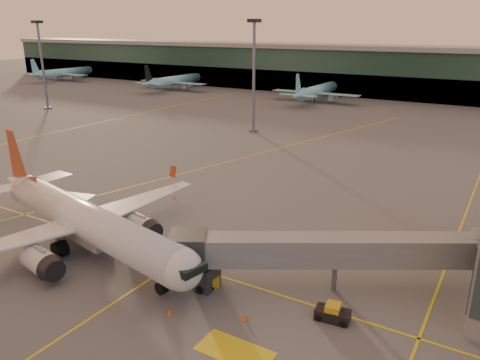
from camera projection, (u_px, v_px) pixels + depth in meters
The scene contains 14 objects.
ground at pixel (108, 270), 48.51m from camera, with size 600.00×600.00×0.00m, color #4C4F54.
taxi_markings at pixel (256, 160), 88.27m from camera, with size 100.12×173.00×0.01m.
terminal at pixel (412, 73), 161.05m from camera, with size 400.00×20.00×17.60m.
mast_west_far at pixel (42, 59), 138.38m from camera, with size 2.40×2.40×25.60m.
mast_west_near at pixel (254, 68), 107.32m from camera, with size 2.40×2.40×25.60m.
distant_aircraft_row at pixel (328, 102), 154.75m from camera, with size 290.00×34.00×13.00m.
main_airplane at pixel (83, 220), 51.49m from camera, with size 37.72×34.27×11.46m.
jet_bridge at pixel (352, 252), 43.69m from camera, with size 29.15×18.93×5.73m.
catering_truck at pixel (73, 210), 57.99m from camera, with size 5.92×3.74×4.26m.
gpu_cart at pixel (208, 281), 45.37m from camera, with size 2.07×1.23×1.18m.
pushback_tug at pixel (333, 314), 40.14m from camera, with size 3.11×1.93×1.51m.
cone_nose at pixel (245, 317), 40.18m from camera, with size 0.51×0.51×0.64m.
cone_wing_left at pixel (174, 197), 68.63m from camera, with size 0.39×0.39×0.49m.
cone_fwd at pixel (170, 312), 40.92m from camera, with size 0.46×0.46×0.59m.
Camera 1 is at (34.05, -29.82, 24.12)m, focal length 35.00 mm.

